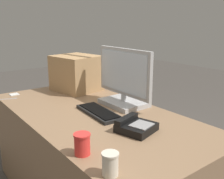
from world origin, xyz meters
The scene contains 9 objects.
office_desk centered at (0.00, 0.00, 0.37)m, with size 1.80×0.90×0.75m.
monitor centered at (0.00, 0.28, 0.93)m, with size 0.56×0.26×0.43m.
keyboard centered at (0.05, 0.01, 0.76)m, with size 0.42×0.18×0.03m.
desk_phone centered at (0.42, 0.02, 0.77)m, with size 0.24×0.24×0.08m.
paper_cup_left centered at (0.47, -0.37, 0.80)m, with size 0.08×0.08×0.11m.
paper_cup_right centered at (0.70, -0.37, 0.80)m, with size 0.07×0.07×0.10m.
spoon centered at (-0.69, -0.36, 0.75)m, with size 0.06×0.13×0.00m.
cardboard_box centered at (-0.61, 0.22, 0.91)m, with size 0.44×0.41×0.32m.
sticky_note_pad centered at (-0.80, -0.30, 0.75)m, with size 0.07×0.07×0.01m.
Camera 1 is at (1.48, -0.96, 1.38)m, focal length 42.00 mm.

